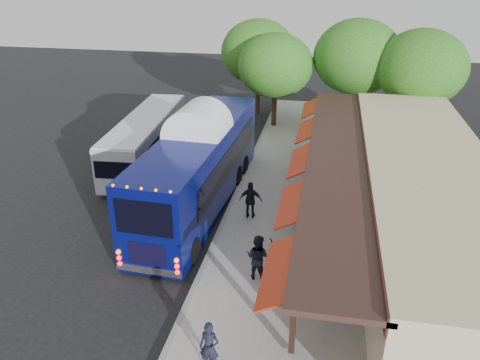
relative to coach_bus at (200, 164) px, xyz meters
The scene contains 15 objects.
ground 5.59m from the coach_bus, 73.67° to the right, with size 90.00×90.00×0.00m, color black.
sidewalk 6.84m from the coach_bus, ahead, with size 10.00×40.00×0.15m, color #9E9B93.
curb 2.73m from the coach_bus, 32.31° to the right, with size 0.20×40.00×0.16m, color gray.
station_shelter 9.88m from the coach_bus, ahead, with size 8.15×20.00×3.60m.
coach_bus is the anchor object (origin of this frame).
city_bus 6.40m from the coach_bus, 134.35° to the left, with size 2.93×10.37×2.75m.
ped_a 10.46m from the coach_bus, 73.31° to the right, with size 0.58×0.38×1.59m, color black.
ped_b 6.68m from the coach_bus, 56.36° to the right, with size 0.88×0.68×1.80m, color black.
ped_c 3.06m from the coach_bus, 22.11° to the right, with size 1.03×0.43×1.75m, color black.
ped_d 4.84m from the coach_bus, 12.55° to the right, with size 1.14×0.66×1.77m, color black.
sign_board 6.22m from the coach_bus, 48.40° to the right, with size 0.20×0.46×1.03m.
tree_left 12.71m from the coach_bus, 80.81° to the left, with size 5.12×5.12×6.55m.
tree_mid 15.30m from the coach_bus, 60.56° to the left, with size 5.85×5.85×7.49m.
tree_right 16.17m from the coach_bus, 45.29° to the left, with size 5.60×5.60×7.16m.
tree_far 15.56m from the coach_bus, 88.66° to the left, with size 5.53×5.53×7.08m.
Camera 1 is at (4.26, -14.56, 10.79)m, focal length 35.00 mm.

